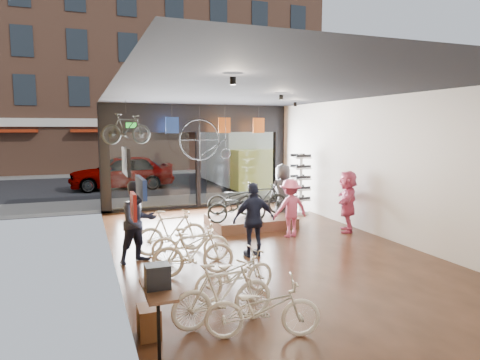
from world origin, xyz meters
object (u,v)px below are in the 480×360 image
floor_bike_1 (223,294)px  hung_bike (126,129)px  sunglasses_rack (300,184)px  street_car (122,172)px  floor_bike_2 (235,274)px  penny_farthing (208,141)px  customer_4 (283,192)px  display_platform (250,221)px  customer_1 (138,222)px  floor_bike_5 (172,231)px  display_bike_mid (262,199)px  display_bike_left (237,206)px  floor_bike_3 (193,252)px  customer_2 (254,220)px  floor_bike_4 (191,242)px  floor_bike_0 (263,308)px  customer_5 (347,201)px  box_truck (241,158)px  customer_3 (290,208)px  display_bike_right (236,199)px

floor_bike_1 → hung_bike: 8.20m
sunglasses_rack → street_car: bearing=133.5°
floor_bike_2 → penny_farthing: bearing=-23.3°
sunglasses_rack → hung_bike: hung_bike is taller
customer_4 → display_platform: bearing=16.0°
hung_bike → customer_1: bearing=159.9°
floor_bike_5 → penny_farthing: 5.48m
floor_bike_2 → display_bike_mid: bearing=-38.5°
display_platform → customer_1: (-3.60, -2.42, 0.76)m
floor_bike_2 → display_bike_left: display_bike_left is taller
sunglasses_rack → penny_farthing: penny_farthing is taller
floor_bike_3 → penny_farthing: bearing=-15.0°
customer_4 → display_bike_left: bearing=26.6°
customer_4 → customer_2: bearing=53.0°
floor_bike_4 → floor_bike_0: bearing=-168.0°
street_car → customer_1: bearing=-3.5°
display_bike_mid → customer_4: customer_4 is taller
floor_bike_5 → penny_farthing: penny_farthing is taller
customer_5 → customer_2: bearing=-36.2°
box_truck → floor_bike_5: box_truck is taller
customer_3 → floor_bike_4: bearing=17.0°
floor_bike_1 → customer_5: 6.79m
display_platform → sunglasses_rack: (2.31, 1.14, 0.90)m
box_truck → floor_bike_0: box_truck is taller
customer_3 → customer_4: (0.73, 1.96, 0.12)m
display_bike_mid → display_bike_right: display_bike_mid is taller
display_platform → penny_farthing: 3.55m
floor_bike_4 → customer_5: bearing=-65.8°
street_car → display_bike_left: bearing=12.2°
street_car → display_bike_mid: bearing=19.2°
customer_5 → display_platform: bearing=-90.5°
floor_bike_2 → floor_bike_4: (-0.25, 2.18, 0.04)m
floor_bike_4 → display_platform: bearing=-31.9°
display_bike_right → floor_bike_0: bearing=168.0°
display_platform → display_bike_mid: bearing=15.5°
customer_4 → hung_bike: hung_bike is taller
display_bike_left → customer_4: size_ratio=0.95×
box_truck → display_bike_mid: box_truck is taller
floor_bike_0 → display_bike_left: 6.16m
display_bike_mid → box_truck: bearing=-9.6°
customer_1 → penny_farthing: penny_farthing is taller
floor_bike_0 → display_platform: size_ratio=0.68×
floor_bike_2 → floor_bike_3: (-0.42, 1.27, 0.09)m
floor_bike_5 → display_platform: 3.43m
sunglasses_rack → penny_farthing: (-2.85, 1.47, 1.45)m
box_truck → customer_2: size_ratio=4.19×
floor_bike_2 → customer_4: (3.57, 5.37, 0.50)m
floor_bike_3 → display_bike_right: display_bike_right is taller
customer_4 → floor_bike_5: bearing=29.0°
customer_5 → hung_bike: 6.99m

